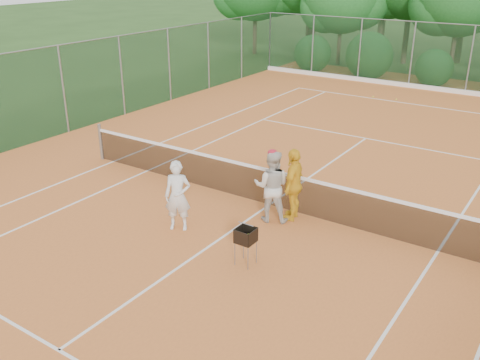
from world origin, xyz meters
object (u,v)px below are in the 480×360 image
Objects in this scene: player_center_grp at (272,186)px; player_white at (178,196)px; player_yellow at (294,184)px; ball_hopper at (246,236)px.

player_white is at bearing -134.63° from player_center_grp.
ball_hopper is (0.21, -2.33, -0.23)m from player_yellow.
player_center_grp is at bearing -55.80° from player_yellow.
player_center_grp is 2.19× the size of ball_hopper.
player_white is 0.92× the size of player_center_grp.
player_white is 2.67m from player_yellow.
player_white is 0.93× the size of player_yellow.
player_center_grp reaches higher than player_white.
player_white is 2.15m from ball_hopper.
player_center_grp is 2.06m from ball_hopper.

